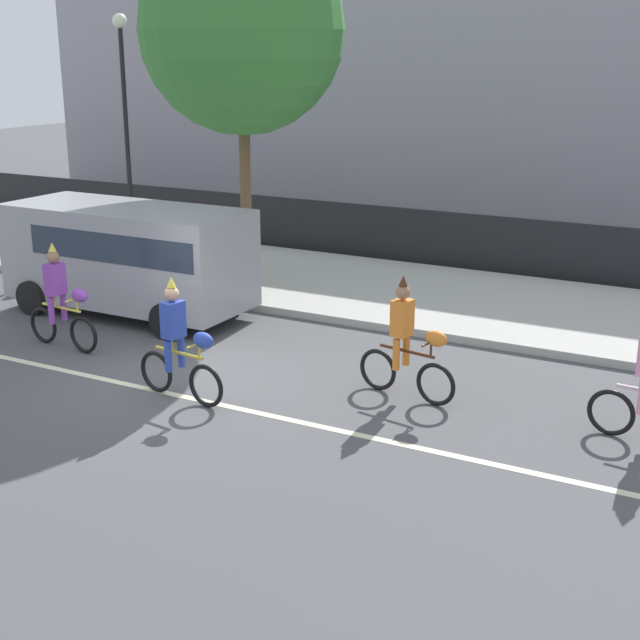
# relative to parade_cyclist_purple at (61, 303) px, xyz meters

# --- Properties ---
(ground_plane) EXTENTS (80.00, 80.00, 0.00)m
(ground_plane) POSITION_rel_parade_cyclist_purple_xyz_m (2.67, -0.41, -0.84)
(ground_plane) COLOR #4C4C4F
(road_centre_line) EXTENTS (36.00, 0.14, 0.01)m
(road_centre_line) POSITION_rel_parade_cyclist_purple_xyz_m (2.67, -0.91, -0.84)
(road_centre_line) COLOR beige
(road_centre_line) RESTS_ON ground
(sidewalk_curb) EXTENTS (60.00, 5.00, 0.15)m
(sidewalk_curb) POSITION_rel_parade_cyclist_purple_xyz_m (2.67, 6.09, -0.77)
(sidewalk_curb) COLOR #ADAAA3
(sidewalk_curb) RESTS_ON ground
(fence_line) EXTENTS (40.00, 0.08, 1.40)m
(fence_line) POSITION_rel_parade_cyclist_purple_xyz_m (2.67, 8.99, -0.14)
(fence_line) COLOR black
(fence_line) RESTS_ON ground
(building_backdrop) EXTENTS (28.00, 8.00, 6.96)m
(building_backdrop) POSITION_rel_parade_cyclist_purple_xyz_m (1.29, 17.59, 2.64)
(building_backdrop) COLOR #99939E
(building_backdrop) RESTS_ON ground
(parade_cyclist_purple) EXTENTS (1.72, 0.50, 1.92)m
(parade_cyclist_purple) POSITION_rel_parade_cyclist_purple_xyz_m (0.00, 0.00, 0.00)
(parade_cyclist_purple) COLOR black
(parade_cyclist_purple) RESTS_ON ground
(parade_cyclist_cobalt) EXTENTS (1.71, 0.51, 1.92)m
(parade_cyclist_cobalt) POSITION_rel_parade_cyclist_purple_xyz_m (3.35, -1.00, 0.00)
(parade_cyclist_cobalt) COLOR black
(parade_cyclist_cobalt) RESTS_ON ground
(parade_cyclist_orange) EXTENTS (1.71, 0.53, 1.92)m
(parade_cyclist_orange) POSITION_rel_parade_cyclist_purple_xyz_m (6.35, 0.71, 0.00)
(parade_cyclist_orange) COLOR black
(parade_cyclist_orange) RESTS_ON ground
(parked_van_grey) EXTENTS (5.00, 2.22, 2.18)m
(parked_van_grey) POSITION_rel_parade_cyclist_purple_xyz_m (-0.31, 2.29, 0.44)
(parked_van_grey) COLOR #99999E
(parked_van_grey) RESTS_ON ground
(street_lamp_post) EXTENTS (0.36, 0.36, 5.86)m
(street_lamp_post) POSITION_rel_parade_cyclist_purple_xyz_m (-4.19, 6.94, 3.15)
(street_lamp_post) COLOR black
(street_lamp_post) RESTS_ON sidewalk_curb
(street_tree_near_lamp) EXTENTS (4.27, 4.27, 7.51)m
(street_tree_near_lamp) POSITION_rel_parade_cyclist_purple_xyz_m (0.69, 4.98, 4.68)
(street_tree_near_lamp) COLOR brown
(street_tree_near_lamp) RESTS_ON sidewalk_curb
(pedestrian_onlooker) EXTENTS (0.32, 0.20, 1.62)m
(pedestrian_onlooker) POSITION_rel_parade_cyclist_purple_xyz_m (-3.65, 4.01, 0.17)
(pedestrian_onlooker) COLOR #33333D
(pedestrian_onlooker) RESTS_ON sidewalk_curb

